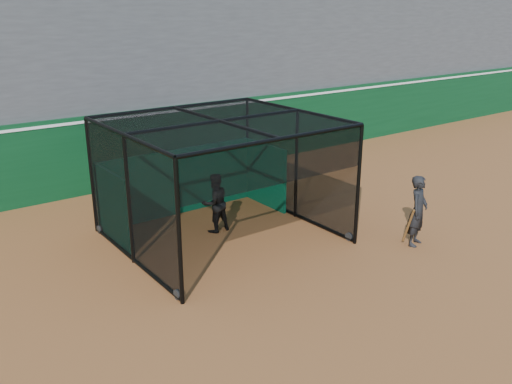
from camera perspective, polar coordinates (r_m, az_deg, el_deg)
ground at (r=12.30m, az=5.16°, el=-8.73°), size 120.00×120.00×0.00m
outfield_wall at (r=18.66m, az=-12.28°, el=4.80°), size 50.00×0.50×2.50m
grandstand at (r=21.67m, az=-17.20°, el=14.86°), size 50.00×7.85×8.95m
batting_cage at (r=13.69m, az=-3.72°, el=1.16°), size 5.06×4.77×3.06m
batter at (r=14.32m, az=-4.35°, el=-1.15°), size 0.78×0.61×1.60m
on_deck_player at (r=14.02m, az=16.67°, el=-1.92°), size 0.77×0.64×1.81m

